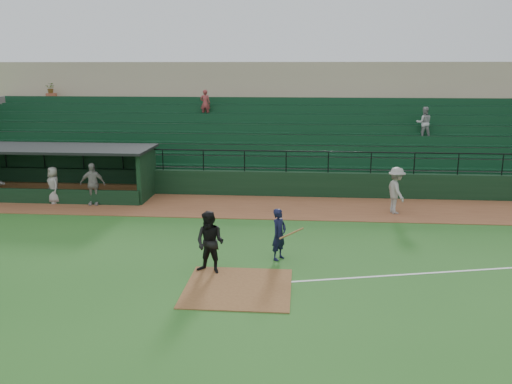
{
  "coord_description": "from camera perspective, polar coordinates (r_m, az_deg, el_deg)",
  "views": [
    {
      "loc": [
        1.72,
        -15.09,
        6.13
      ],
      "look_at": [
        0.0,
        5.0,
        1.4
      ],
      "focal_mm": 37.68,
      "sensor_mm": 36.0,
      "label": 1
    }
  ],
  "objects": [
    {
      "name": "batter_at_plate",
      "position": [
        17.38,
        2.47,
        -4.5
      ],
      "size": [
        1.13,
        0.74,
        1.69
      ],
      "color": "black",
      "rests_on": "ground"
    },
    {
      "name": "warning_track",
      "position": [
        23.95,
        0.61,
        -1.59
      ],
      "size": [
        40.0,
        4.0,
        0.03
      ],
      "primitive_type": "cube",
      "color": "brown",
      "rests_on": "ground"
    },
    {
      "name": "dugout_player_a",
      "position": [
        25.16,
        -16.97,
        0.82
      ],
      "size": [
        1.15,
        0.54,
        1.91
      ],
      "primitive_type": "imported",
      "rotation": [
        0.0,
        0.0,
        0.07
      ],
      "color": "gray",
      "rests_on": "warning_track"
    },
    {
      "name": "dugout_player_b",
      "position": [
        26.07,
        -20.69,
        0.7
      ],
      "size": [
        0.96,
        0.96,
        1.68
      ],
      "primitive_type": "imported",
      "rotation": [
        0.0,
        0.0,
        -0.78
      ],
      "color": "gray",
      "rests_on": "warning_track"
    },
    {
      "name": "home_plate_dirt",
      "position": [
        15.46,
        -1.93,
        -10.12
      ],
      "size": [
        3.0,
        3.0,
        0.03
      ],
      "primitive_type": "cube",
      "color": "brown",
      "rests_on": "ground"
    },
    {
      "name": "stadium_structure",
      "position": [
        31.83,
        1.77,
        6.29
      ],
      "size": [
        38.0,
        13.08,
        6.4
      ],
      "color": "black",
      "rests_on": "ground"
    },
    {
      "name": "foul_line",
      "position": [
        18.5,
        24.63,
        -7.39
      ],
      "size": [
        17.49,
        4.44,
        0.01
      ],
      "primitive_type": "cube",
      "rotation": [
        0.0,
        0.0,
        0.24
      ],
      "color": "white",
      "rests_on": "ground"
    },
    {
      "name": "ground",
      "position": [
        16.38,
        -1.51,
        -8.78
      ],
      "size": [
        90.0,
        90.0,
        0.0
      ],
      "primitive_type": "plane",
      "color": "#23571C",
      "rests_on": "ground"
    },
    {
      "name": "runner",
      "position": [
        23.41,
        14.65,
        0.16
      ],
      "size": [
        1.02,
        1.42,
        1.98
      ],
      "primitive_type": "imported",
      "rotation": [
        0.0,
        0.0,
        1.81
      ],
      "color": "gray",
      "rests_on": "warning_track"
    },
    {
      "name": "dugout",
      "position": [
        27.61,
        -19.76,
        2.41
      ],
      "size": [
        8.9,
        3.2,
        2.42
      ],
      "color": "black",
      "rests_on": "ground"
    },
    {
      "name": "umpire",
      "position": [
        16.28,
        -4.89,
        -5.37
      ],
      "size": [
        1.11,
        0.98,
        1.92
      ],
      "primitive_type": "imported",
      "rotation": [
        0.0,
        0.0,
        -0.31
      ],
      "color": "black",
      "rests_on": "ground"
    }
  ]
}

